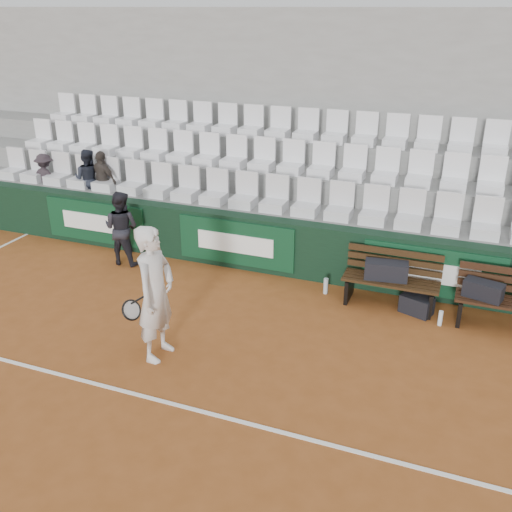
{
  "coord_description": "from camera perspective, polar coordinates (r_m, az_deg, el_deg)",
  "views": [
    {
      "loc": [
        3.54,
        -4.85,
        4.41
      ],
      "look_at": [
        0.74,
        2.4,
        1.0
      ],
      "focal_mm": 40.0,
      "sensor_mm": 36.0,
      "label": 1
    }
  ],
  "objects": [
    {
      "name": "grandstand_tier_front",
      "position": [
        10.84,
        0.58,
        2.55
      ],
      "size": [
        18.0,
        0.95,
        1.0
      ],
      "primitive_type": "cube",
      "color": "gray",
      "rests_on": "ground"
    },
    {
      "name": "water_bottle_far",
      "position": [
        9.03,
        17.95,
        -5.94
      ],
      "size": [
        0.07,
        0.07,
        0.24
      ],
      "primitive_type": "cylinder",
      "color": "silver",
      "rests_on": "ground"
    },
    {
      "name": "grandstand_rear_wall",
      "position": [
        12.7,
        4.73,
        13.6
      ],
      "size": [
        18.0,
        0.3,
        4.4
      ],
      "primitive_type": "cube",
      "color": "gray",
      "rests_on": "ground"
    },
    {
      "name": "bench_right",
      "position": [
        9.24,
        23.76,
        -5.43
      ],
      "size": [
        1.5,
        0.56,
        0.45
      ],
      "primitive_type": "cube",
      "color": "#321B0F",
      "rests_on": "ground"
    },
    {
      "name": "spectator_a",
      "position": [
        12.89,
        -20.55,
        9.25
      ],
      "size": [
        0.67,
        0.39,
        1.04
      ],
      "primitive_type": "imported",
      "rotation": [
        0.0,
        0.0,
        3.14
      ],
      "color": "#292026",
      "rests_on": "grandstand_tier_front"
    },
    {
      "name": "back_barrier",
      "position": [
        10.27,
        -0.31,
        1.32
      ],
      "size": [
        18.0,
        0.34,
        1.0
      ],
      "color": "black",
      "rests_on": "ground"
    },
    {
      "name": "grandstand_tier_mid",
      "position": [
        11.61,
        2.24,
        5.17
      ],
      "size": [
        18.0,
        0.95,
        1.45
      ],
      "primitive_type": "cube",
      "color": "gray",
      "rests_on": "ground"
    },
    {
      "name": "grandstand_tier_back",
      "position": [
        12.4,
        3.7,
        7.45
      ],
      "size": [
        18.0,
        0.95,
        1.9
      ],
      "primitive_type": "cube",
      "color": "gray",
      "rests_on": "ground"
    },
    {
      "name": "spectator_c",
      "position": [
        12.18,
        -16.64,
        9.45
      ],
      "size": [
        0.67,
        0.57,
        1.23
      ],
      "primitive_type": "imported",
      "rotation": [
        0.0,
        0.0,
        3.33
      ],
      "color": "black",
      "rests_on": "grandstand_tier_front"
    },
    {
      "name": "seat_row_front",
      "position": [
        10.42,
        0.25,
        6.41
      ],
      "size": [
        11.9,
        0.44,
        0.63
      ],
      "primitive_type": "cube",
      "color": "silver",
      "rests_on": "grandstand_tier_front"
    },
    {
      "name": "bench_left",
      "position": [
        9.34,
        13.21,
        -3.61
      ],
      "size": [
        1.5,
        0.56,
        0.45
      ],
      "primitive_type": "cube",
      "color": "#34200F",
      "rests_on": "ground"
    },
    {
      "name": "court_baseline",
      "position": [
        7.44,
        -12.4,
        -13.23
      ],
      "size": [
        18.0,
        0.06,
        0.01
      ],
      "primitive_type": "cube",
      "color": "white",
      "rests_on": "ground"
    },
    {
      "name": "seat_row_mid",
      "position": [
        11.16,
        2.02,
        9.97
      ],
      "size": [
        11.9,
        0.44,
        0.63
      ],
      "primitive_type": "cube",
      "color": "white",
      "rests_on": "grandstand_tier_mid"
    },
    {
      "name": "sports_bag_ground",
      "position": [
        9.25,
        15.77,
        -4.71
      ],
      "size": [
        0.55,
        0.44,
        0.29
      ],
      "primitive_type": "cube",
      "rotation": [
        0.0,
        0.0,
        -0.35
      ],
      "color": "black",
      "rests_on": "ground"
    },
    {
      "name": "ball_kid",
      "position": [
        10.72,
        -13.3,
        2.74
      ],
      "size": [
        0.69,
        0.55,
        1.39
      ],
      "primitive_type": "imported",
      "rotation": [
        0.0,
        0.0,
        3.18
      ],
      "color": "black",
      "rests_on": "ground"
    },
    {
      "name": "sports_bag_right",
      "position": [
        9.05,
        21.78,
        -3.18
      ],
      "size": [
        0.6,
        0.4,
        0.26
      ],
      "primitive_type": "cube",
      "rotation": [
        0.0,
        0.0,
        -0.28
      ],
      "color": "black",
      "rests_on": "bench_right"
    },
    {
      "name": "seat_row_back",
      "position": [
        11.95,
        3.6,
        13.06
      ],
      "size": [
        11.9,
        0.44,
        0.63
      ],
      "primitive_type": "cube",
      "color": "silver",
      "rests_on": "grandstand_tier_back"
    },
    {
      "name": "water_bottle_near",
      "position": [
        9.58,
        6.99,
        -2.99
      ],
      "size": [
        0.08,
        0.08,
        0.27
      ],
      "primitive_type": "cylinder",
      "color": "silver",
      "rests_on": "ground"
    },
    {
      "name": "tennis_player",
      "position": [
        7.62,
        -10.03,
        -3.73
      ],
      "size": [
        0.73,
        0.7,
        1.89
      ],
      "color": "silver",
      "rests_on": "ground"
    },
    {
      "name": "sports_bag_left",
      "position": [
        9.21,
        12.89,
        -1.41
      ],
      "size": [
        0.7,
        0.37,
        0.29
      ],
      "primitive_type": "cube",
      "rotation": [
        0.0,
        0.0,
        0.14
      ],
      "color": "black",
      "rests_on": "bench_left"
    },
    {
      "name": "spectator_b",
      "position": [
        11.97,
        -15.27,
        9.34
      ],
      "size": [
        0.76,
        0.44,
        1.22
      ],
      "primitive_type": "imported",
      "rotation": [
        0.0,
        0.0,
        2.93
      ],
      "color": "#362F2B",
      "rests_on": "grandstand_tier_front"
    },
    {
      "name": "ground",
      "position": [
        7.45,
        -12.4,
        -13.26
      ],
      "size": [
        80.0,
        80.0,
        0.0
      ],
      "primitive_type": "plane",
      "color": "brown",
      "rests_on": "ground"
    }
  ]
}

